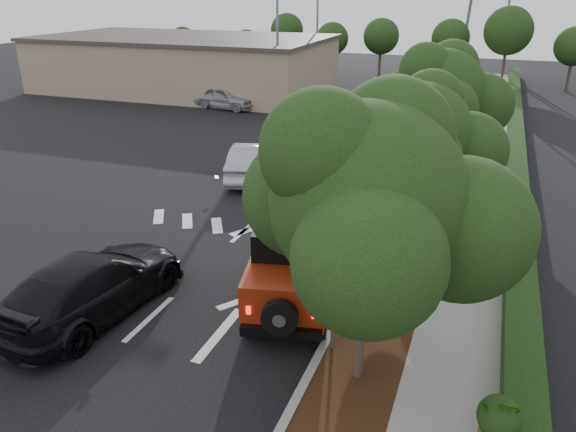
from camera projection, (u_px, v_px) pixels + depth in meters
The scene contains 19 objects.
ground at pixel (149, 319), 14.41m from camera, with size 120.00×120.00×0.00m, color black.
curb at pixel (405, 189), 23.32m from camera, with size 0.20×70.00×0.15m, color #9E9B93.
planting_strip at pixel (430, 192), 23.01m from camera, with size 1.80×70.00×0.12m, color black.
sidewalk at pixel (478, 198), 22.40m from camera, with size 2.00×70.00×0.12m, color gray.
hedge at pixel (517, 194), 21.83m from camera, with size 0.80×70.00×0.80m, color black.
commercial_building at pixel (185, 64), 44.75m from camera, with size 22.00×12.00×4.00m, color gray.
transmission_tower at pixel (481, 73), 54.11m from camera, with size 7.00×4.00×28.00m, color slate, non-canonical shape.
street_tree_near at pixel (357, 380), 12.20m from camera, with size 3.80×3.80×5.92m, color black, non-canonical shape.
street_tree_mid at pixel (408, 248), 18.26m from camera, with size 3.20×3.20×5.32m, color black, non-canonical shape.
street_tree_far at pixel (433, 186), 23.90m from camera, with size 3.40×3.40×5.62m, color black, non-canonical shape.
light_pole_a at pixel (278, 107), 39.02m from camera, with size 2.00×0.22×9.00m, color slate, non-canonical shape.
light_pole_b at pixel (316, 81), 49.75m from camera, with size 2.00×0.22×9.00m, color slate, non-canonical shape.
red_jeep at pixel (292, 262), 14.80m from camera, with size 2.87×4.71×2.31m.
silver_suv_ahead at pixel (308, 168), 23.89m from camera, with size 2.29×4.97×1.38m, color #AAACB2.
black_suv_oncoming at pixel (93, 285), 14.41m from camera, with size 2.29×5.62×1.63m, color black.
silver_sedan_oncoming at pixel (254, 161), 24.57m from camera, with size 1.67×4.80×1.58m, color #A3A5AA.
parked_suv at pixel (225, 97), 38.38m from camera, with size 1.79×4.45×1.52m, color #A0A1A7.
speed_hump_sign at pixel (334, 289), 12.43m from camera, with size 1.16×0.16×2.48m.
terracotta_planter at pixel (498, 422), 9.78m from camera, with size 0.76×0.76×1.33m.
Camera 1 is at (7.60, -10.31, 7.97)m, focal length 35.00 mm.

